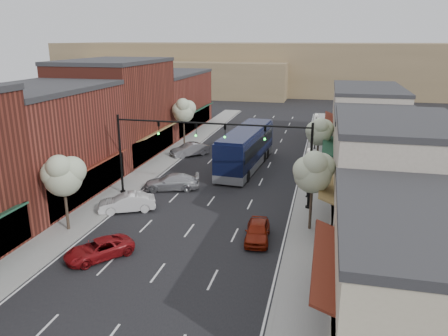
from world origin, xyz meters
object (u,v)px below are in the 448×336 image
Objects in this scene: lamp_post_near at (309,165)px; parked_car_e at (190,150)px; signal_mast_right at (280,152)px; tree_left_far at (184,110)px; parked_car_a at (99,249)px; parked_car_c at (172,182)px; lamp_post_far at (316,126)px; tree_right_far at (319,131)px; red_hatchback at (258,231)px; coach_bus at (246,148)px; parked_car_b at (127,203)px; tree_right_near at (314,171)px; signal_mast_left at (146,144)px; tree_left_near at (63,174)px.

lamp_post_near is 18.06m from parked_car_e.
signal_mast_right reaches higher than tree_left_far.
parked_car_a is at bearing -131.37° from lamp_post_near.
parked_car_c is at bearing 168.26° from signal_mast_right.
signal_mast_right is at bearing -96.22° from lamp_post_far.
red_hatchback is (-3.40, -18.34, -3.32)m from tree_right_far.
coach_bus is (-7.34, -1.47, -1.86)m from tree_right_far.
parked_car_a is (4.05, -29.07, -4.02)m from tree_left_far.
parked_car_a is at bearing -157.82° from red_hatchback.
coach_bus reaches higher than parked_car_b.
coach_bus is at bearing 116.81° from tree_right_near.
parked_car_e is at bearing 130.81° from signal_mast_right.
coach_bus is 15.78m from parked_car_b.
signal_mast_right is 1.34× the size of tree_left_far.
signal_mast_left is 1.85× the size of lamp_post_near.
coach_bus is at bearing -168.69° from tree_right_far.
parked_car_e is at bearing 174.34° from parked_car_c.
lamp_post_far reaches higher than parked_car_b.
coach_bus is at bearing -38.90° from tree_left_far.
parked_car_c is (-12.00, -0.46, -2.29)m from lamp_post_near.
lamp_post_far is at bearing 60.22° from tree_left_near.
parked_car_a is at bearing -82.06° from tree_left_far.
parked_car_a is (-9.82, -11.13, -4.03)m from signal_mast_right.
tree_left_far is 1.38× the size of lamp_post_near.
parked_car_a is (-12.00, -31.13, -2.42)m from lamp_post_far.
parked_car_a is at bearing -15.40° from parked_car_c.
lamp_post_near is at bearing -93.31° from tree_right_far.
tree_right_near is at bearing -85.23° from lamp_post_near.
parked_car_a is at bearing -37.15° from tree_left_near.
tree_right_near is 1.36× the size of parked_car_b.
parked_car_b is at bearing 160.67° from red_hatchback.
tree_right_far is at bearing 50.31° from tree_left_near.
lamp_post_far is at bearing 69.23° from parked_car_e.
lamp_post_near reaches higher than parked_car_a.
tree_right_near reaches higher than parked_car_a.
tree_right_near is 5.59m from red_hatchback.
lamp_post_far is 26.65m from red_hatchback.
coach_bus reaches higher than parked_car_e.
parked_car_c is (-9.82, 2.04, -3.91)m from signal_mast_right.
tree_left_near is at bearing -149.86° from signal_mast_right.
tree_left_near is 1.28× the size of lamp_post_near.
parked_car_e is (-11.15, 20.09, 0.07)m from red_hatchback.
signal_mast_right and signal_mast_left have the same top height.
tree_right_far is 1.37× the size of red_hatchback.
tree_right_near is 1.51× the size of red_hatchback.
lamp_post_near is 12.22m from parked_car_c.
parked_car_b is at bearing -43.91° from parked_car_e.
parked_car_e is (-14.55, 1.74, -3.24)m from tree_right_far.
coach_bus is at bearing 127.63° from parked_car_b.
tree_left_near reaches higher than coach_bus.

